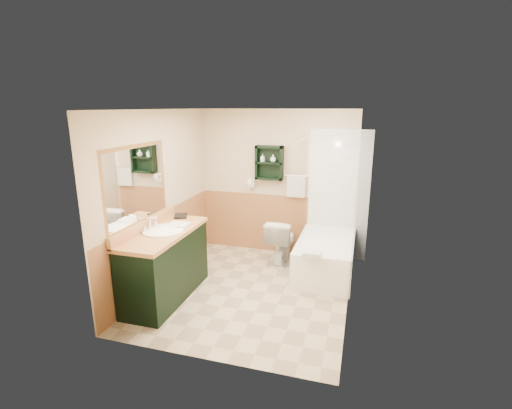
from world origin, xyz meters
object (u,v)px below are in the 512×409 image
object	(u,v)px
hair_dryer	(252,183)
vanity_book	(174,209)
wall_shelf	(269,163)
soap_bottle_a	(263,160)
vanity	(165,265)
bathtub	(326,255)
toilet	(281,241)
soap_bottle_b	(273,159)

from	to	relation	value
hair_dryer	vanity_book	distance (m)	1.52
wall_shelf	vanity_book	xyz separation A→B (m)	(-1.06, -1.29, -0.52)
hair_dryer	soap_bottle_a	xyz separation A→B (m)	(0.19, -0.03, 0.39)
hair_dryer	vanity	bearing A→B (deg)	-107.32
hair_dryer	vanity	distance (m)	2.13
wall_shelf	bathtub	distance (m)	1.73
wall_shelf	soap_bottle_a	bearing A→B (deg)	-177.37
vanity	soap_bottle_a	world-z (taller)	soap_bottle_a
vanity	soap_bottle_a	distance (m)	2.33
soap_bottle_a	toilet	bearing A→B (deg)	-40.23
toilet	soap_bottle_b	xyz separation A→B (m)	(-0.23, 0.34, 1.26)
bathtub	soap_bottle_a	xyz separation A→B (m)	(-1.13, 0.53, 1.33)
toilet	soap_bottle_b	distance (m)	1.32
wall_shelf	vanity_book	bearing A→B (deg)	-129.51
vanity	soap_bottle_b	bearing A→B (deg)	62.91
wall_shelf	toilet	bearing A→B (deg)	-49.48
hair_dryer	bathtub	xyz separation A→B (m)	(1.33, -0.56, -0.93)
vanity	hair_dryer	bearing A→B (deg)	72.68
soap_bottle_a	soap_bottle_b	size ratio (longest dim) A/B	1.02
bathtub	soap_bottle_a	bearing A→B (deg)	154.78
wall_shelf	toilet	size ratio (longest dim) A/B	0.76
toilet	soap_bottle_b	size ratio (longest dim) A/B	6.00
wall_shelf	hair_dryer	distance (m)	0.46
wall_shelf	vanity_book	distance (m)	1.74
toilet	vanity_book	bearing A→B (deg)	35.64
wall_shelf	soap_bottle_b	bearing A→B (deg)	-4.36
wall_shelf	hair_dryer	xyz separation A→B (m)	(-0.30, 0.02, -0.35)
wall_shelf	toilet	world-z (taller)	wall_shelf
hair_dryer	toilet	xyz separation A→B (m)	(0.60, -0.37, -0.84)
toilet	vanity_book	distance (m)	1.78
wall_shelf	soap_bottle_a	world-z (taller)	wall_shelf
vanity	toilet	xyz separation A→B (m)	(1.19, 1.53, -0.10)
vanity_book	soap_bottle_a	world-z (taller)	soap_bottle_a
wall_shelf	vanity	distance (m)	2.35
wall_shelf	vanity	bearing A→B (deg)	-115.42
wall_shelf	soap_bottle_a	size ratio (longest dim) A/B	4.45
wall_shelf	vanity_book	world-z (taller)	wall_shelf
bathtub	soap_bottle_b	size ratio (longest dim) A/B	12.36
bathtub	toilet	distance (m)	0.76
soap_bottle_a	soap_bottle_b	bearing A→B (deg)	0.00
wall_shelf	bathtub	size ratio (longest dim) A/B	0.37
wall_shelf	vanity	world-z (taller)	wall_shelf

